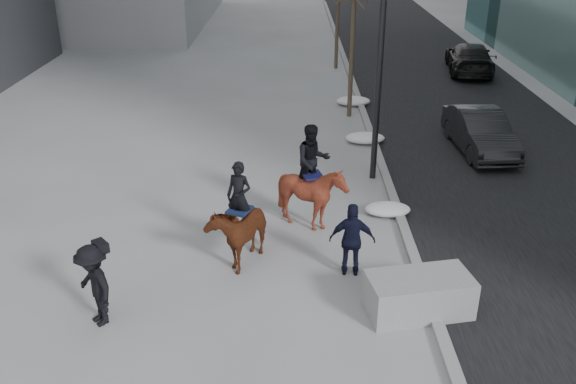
{
  "coord_description": "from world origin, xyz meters",
  "views": [
    {
      "loc": [
        0.06,
        -11.81,
        7.61
      ],
      "look_at": [
        0.0,
        1.2,
        1.5
      ],
      "focal_mm": 38.0,
      "sensor_mm": 36.0,
      "label": 1
    }
  ],
  "objects_px": {
    "car_near": "(480,132)",
    "mounted_right": "(312,188)",
    "planter": "(419,295)",
    "mounted_left": "(240,226)"
  },
  "relations": [
    {
      "from": "planter",
      "to": "mounted_right",
      "type": "bearing_deg",
      "value": 119.17
    },
    {
      "from": "car_near",
      "to": "planter",
      "type": "bearing_deg",
      "value": -115.8
    },
    {
      "from": "car_near",
      "to": "mounted_right",
      "type": "distance_m",
      "value": 8.05
    },
    {
      "from": "planter",
      "to": "car_near",
      "type": "distance_m",
      "value": 9.96
    },
    {
      "from": "planter",
      "to": "mounted_right",
      "type": "relative_size",
      "value": 0.77
    },
    {
      "from": "mounted_left",
      "to": "mounted_right",
      "type": "bearing_deg",
      "value": 43.52
    },
    {
      "from": "planter",
      "to": "mounted_right",
      "type": "height_order",
      "value": "mounted_right"
    },
    {
      "from": "mounted_left",
      "to": "mounted_right",
      "type": "xyz_separation_m",
      "value": [
        1.73,
        1.65,
        0.2
      ]
    },
    {
      "from": "car_near",
      "to": "mounted_left",
      "type": "xyz_separation_m",
      "value": [
        -7.61,
        -7.13,
        0.2
      ]
    },
    {
      "from": "car_near",
      "to": "mounted_left",
      "type": "bearing_deg",
      "value": -140.2
    }
  ]
}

